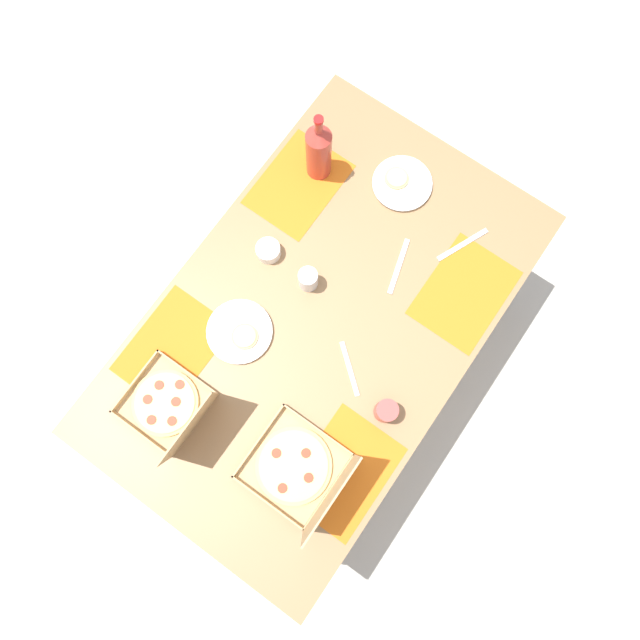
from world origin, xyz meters
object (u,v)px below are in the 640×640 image
Objects in this scene: plate_near_right at (401,183)px; condiment_bowl at (268,251)px; cup_red at (308,279)px; pizza_box_edge_far at (301,472)px; soda_bottle at (319,151)px; cup_spare at (386,411)px; pizza_box_corner_right at (170,408)px; plate_near_left at (240,332)px.

condiment_bowl reaches higher than plate_near_right.
pizza_box_edge_far is at bearing 33.52° from cup_red.
pizza_box_edge_far is 0.99× the size of soda_bottle.
plate_near_right is 2.53× the size of condiment_bowl.
plate_near_right is at bearing -150.56° from cup_spare.
pizza_box_corner_right is at bearing 5.87° from condiment_bowl.
condiment_bowl is at bearing 6.59° from soda_bottle.
cup_red is at bearing 169.44° from pizza_box_corner_right.
pizza_box_edge_far is 0.33m from cup_spare.
soda_bottle is 3.29× the size of cup_spare.
pizza_box_corner_right is 0.99m from soda_bottle.
pizza_box_edge_far reaches higher than pizza_box_corner_right.
pizza_box_corner_right is 0.62m from cup_red.
cup_red is at bearing -146.48° from pizza_box_edge_far.
cup_spare is (0.22, 0.46, 0.00)m from cup_red.
cup_red is (0.37, 0.22, -0.09)m from soda_bottle.
cup_spare is at bearing 64.88° from cup_red.
pizza_box_corner_right is at bearing -80.08° from pizza_box_edge_far.
cup_spare is at bearing 96.27° from plate_near_left.
pizza_box_edge_far is at bearing 99.92° from pizza_box_corner_right.
condiment_bowl is (-0.62, -0.06, -0.02)m from pizza_box_corner_right.
cup_red is 1.07× the size of condiment_bowl.
cup_spare is 1.15× the size of condiment_bowl.
soda_bottle is at bearing -149.60° from cup_red.
pizza_box_edge_far reaches higher than cup_red.
condiment_bowl is at bearing -162.52° from plate_near_left.
plate_near_right is 2.37× the size of cup_red.
pizza_box_corner_right is 0.89× the size of soda_bottle.
pizza_box_corner_right is at bearing -8.89° from plate_near_right.
soda_bottle is (-0.90, -0.57, 0.08)m from pizza_box_edge_far.
cup_spare is (-0.06, 0.55, 0.04)m from plate_near_left.
pizza_box_corner_right reaches higher than cup_red.
cup_spare is at bearing 70.53° from condiment_bowl.
cup_spare is at bearing 124.33° from pizza_box_corner_right.
pizza_box_edge_far is 0.63m from cup_red.
plate_near_right is 0.50m from cup_red.
pizza_box_corner_right is 2.94× the size of cup_spare.
plate_near_left is at bearing 11.49° from soda_bottle.
condiment_bowl is at bearing -109.47° from cup_spare.
condiment_bowl is (0.49, -0.24, 0.02)m from plate_near_right.
cup_spare reaches higher than plate_near_left.
pizza_box_edge_far is 1.47× the size of plate_near_right.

